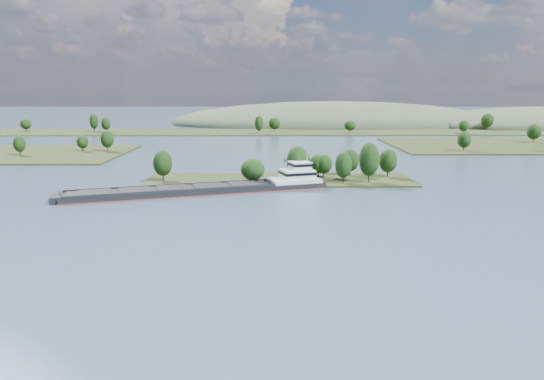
{
  "coord_description": "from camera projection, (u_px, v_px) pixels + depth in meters",
  "views": [
    {
      "loc": [
        -3.94,
        -16.74,
        34.26
      ],
      "look_at": [
        -3.05,
        130.0,
        6.0
      ],
      "focal_mm": 35.0,
      "sensor_mm": 36.0,
      "label": 1
    }
  ],
  "objects": [
    {
      "name": "hill_west",
      "position": [
        335.0,
        124.0,
        514.27
      ],
      "size": [
        320.0,
        160.0,
        44.0
      ],
      "primitive_type": "ellipsoid",
      "color": "#3B4A33",
      "rests_on": "ground"
    },
    {
      "name": "back_shoreline",
      "position": [
        283.0,
        132.0,
        415.5
      ],
      "size": [
        900.0,
        60.0,
        15.61
      ],
      "color": "#253015",
      "rests_on": "ground"
    },
    {
      "name": "ground",
      "position": [
        284.0,
        219.0,
        140.78
      ],
      "size": [
        1800.0,
        1800.0,
        0.0
      ],
      "primitive_type": "plane",
      "color": "#3D546A",
      "rests_on": "ground"
    },
    {
      "name": "tree_island",
      "position": [
        297.0,
        170.0,
        198.11
      ],
      "size": [
        100.0,
        30.0,
        15.73
      ],
      "color": "#253015",
      "rests_on": "ground"
    },
    {
      "name": "cargo_barge",
      "position": [
        215.0,
        187.0,
        177.81
      ],
      "size": [
        88.58,
        37.81,
        12.13
      ],
      "color": "black",
      "rests_on": "ground"
    }
  ]
}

